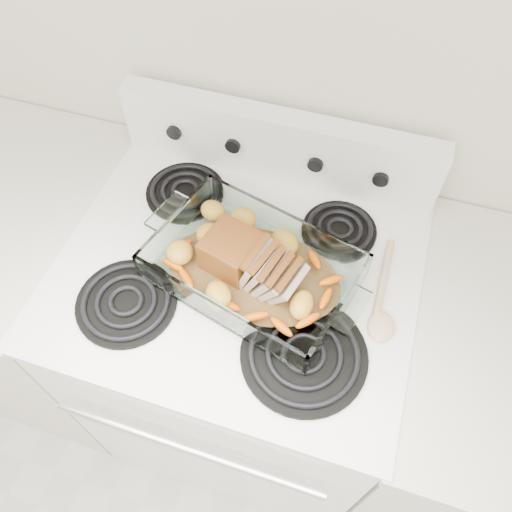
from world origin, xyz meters
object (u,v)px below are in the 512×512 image
(electric_range, at_px, (243,350))
(counter_right, at_px, (473,421))
(counter_left, at_px, (46,293))
(baking_dish, at_px, (253,271))
(pork_roast, at_px, (243,261))

(electric_range, bearing_deg, counter_right, -0.10)
(counter_left, bearing_deg, electric_range, 0.10)
(counter_right, xyz_separation_m, baking_dish, (-0.62, -0.02, 0.50))
(counter_right, height_order, baking_dish, baking_dish)
(counter_left, height_order, pork_roast, pork_roast)
(electric_range, relative_size, baking_dish, 2.73)
(counter_right, bearing_deg, pork_roast, -178.18)
(counter_left, xyz_separation_m, counter_right, (1.33, 0.00, 0.00))
(electric_range, xyz_separation_m, counter_right, (0.66, -0.00, -0.02))
(counter_right, bearing_deg, electric_range, 179.90)
(baking_dish, bearing_deg, counter_left, -166.63)
(electric_range, distance_m, counter_left, 0.67)
(counter_right, distance_m, pork_roast, 0.83)
(counter_right, xyz_separation_m, pork_roast, (-0.64, -0.02, 0.53))
(pork_roast, bearing_deg, counter_right, 1.78)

